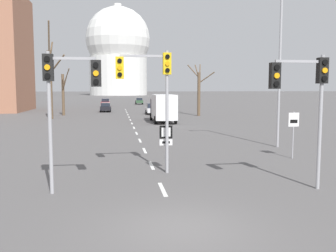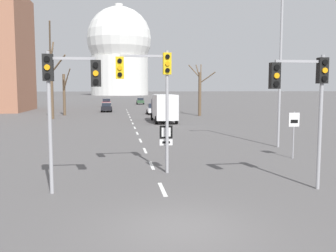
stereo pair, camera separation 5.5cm
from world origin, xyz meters
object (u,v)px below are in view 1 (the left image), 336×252
Objects in this scene: route_sign_post at (166,140)px; sedan_near_left at (152,109)px; traffic_signal_centre_tall at (151,80)px; traffic_signal_near_left at (65,87)px; street_lamp_right at (276,58)px; sedan_near_right at (106,107)px; delivery_truck at (163,107)px; traffic_signal_near_right at (306,88)px; sedan_far_left at (105,102)px; sedan_mid_centre at (139,101)px; speed_limit_sign at (293,127)px.

sedan_near_left is (3.06, 38.06, -0.68)m from route_sign_post.
route_sign_post is (0.70, 0.29, -2.73)m from traffic_signal_centre_tall.
street_lamp_right reaches higher than traffic_signal_near_left.
traffic_signal_centre_tall is 45.32m from sedan_near_right.
route_sign_post is at bearing -96.91° from delivery_truck.
traffic_signal_near_right is 10.67m from street_lamp_right.
delivery_truck is at bearing 75.78° from traffic_signal_near_left.
sedan_far_left is (-9.16, 66.67, -3.05)m from traffic_signal_near_right.
sedan_mid_centre is at bearing 89.70° from delivery_truck.
traffic_signal_near_right is 6.56m from route_sign_post.
sedan_mid_centre is (-4.72, 65.94, -5.04)m from street_lamp_right.
speed_limit_sign reaches higher than route_sign_post.
traffic_signal_near_right is 49.47m from sedan_near_right.
street_lamp_right is at bearing -72.88° from sedan_near_right.
traffic_signal_near_left reaches higher than sedan_near_left.
route_sign_post reaches higher than sedan_far_left.
street_lamp_right is 40.74m from sedan_near_right.
sedan_far_left is at bearing 102.33° from street_lamp_right.
delivery_truck reaches higher than sedan_mid_centre.
delivery_truck is (-4.34, 22.76, -0.05)m from speed_limit_sign.
route_sign_post is 0.85× the size of speed_limit_sign.
traffic_signal_near_right is 0.98× the size of traffic_signal_near_left.
delivery_truck is (-4.96, 18.84, -4.13)m from street_lamp_right.
sedan_near_right is at bearing -88.44° from sedan_far_left.
street_lamp_right is 66.30m from sedan_mid_centre.
traffic_signal_near_right is at bearing -82.18° from sedan_far_left.
street_lamp_right reaches higher than traffic_signal_centre_tall.
route_sign_post is 0.31× the size of delivery_truck.
traffic_signal_near_right is 1.25× the size of sedan_near_left.
sedan_near_left is at bearing -73.24° from sedan_far_left.
speed_limit_sign is at bearing -79.21° from delivery_truck.
speed_limit_sign reaches higher than sedan_far_left.
speed_limit_sign reaches higher than sedan_near_right.
street_lamp_right is 19.91m from delivery_truck.
sedan_near_left is at bearing 85.40° from route_sign_post.
speed_limit_sign is 0.36× the size of delivery_truck.
speed_limit_sign is at bearing -83.15° from sedan_near_left.
street_lamp_right is (7.99, 6.15, 4.35)m from route_sign_post.
sedan_near_left is at bearing 89.85° from delivery_truck.
delivery_truck is at bearing -78.90° from sedan_far_left.
traffic_signal_centre_tall is at bearing -162.67° from speed_limit_sign.
traffic_signal_centre_tall is 1.35× the size of sedan_near_left.
speed_limit_sign is at bearing -99.06° from street_lamp_right.
traffic_signal_near_right is 75.99m from sedan_mid_centre.
sedan_near_left is (-4.30, 35.84, -0.94)m from speed_limit_sign.
delivery_truck is at bearing 104.76° from street_lamp_right.
speed_limit_sign is 44.04m from sedan_near_right.
delivery_truck is at bearing 93.43° from traffic_signal_near_right.
traffic_signal_near_right is 0.52× the size of street_lamp_right.
sedan_near_left is at bearing 92.32° from traffic_signal_near_right.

